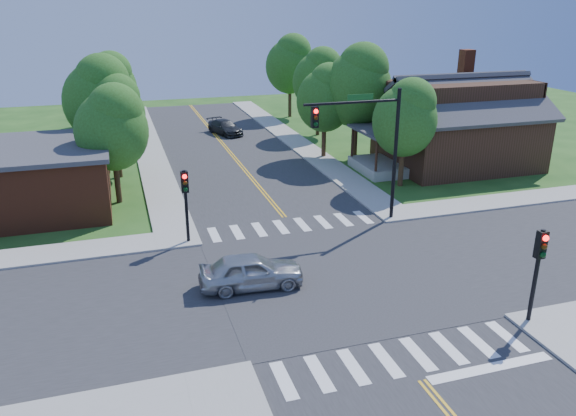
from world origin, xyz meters
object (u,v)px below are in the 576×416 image
object	(u,v)px
signal_pole_se	(539,259)
car_dgrey	(225,128)
house_ne	(458,120)
signal_pole_nw	(185,193)
car_silver	(251,272)
signal_mast_ne	(367,135)

from	to	relation	value
signal_pole_se	car_dgrey	xyz separation A→B (m)	(-4.66, 34.63, -2.04)
house_ne	signal_pole_nw	bearing A→B (deg)	-157.31
house_ne	car_silver	size ratio (longest dim) A/B	2.91
signal_pole_nw	car_silver	bearing A→B (deg)	-70.56
signal_mast_ne	car_silver	xyz separation A→B (m)	(-7.61, -5.41, -4.11)
signal_mast_ne	car_silver	size ratio (longest dim) A/B	1.61
car_silver	signal_pole_se	bearing A→B (deg)	-117.86
house_ne	car_silver	bearing A→B (deg)	-143.22
signal_mast_ne	car_dgrey	size ratio (longest dim) A/B	1.55
house_ne	car_dgrey	xyz separation A→B (m)	(-14.17, 14.77, -2.70)
signal_pole_se	house_ne	bearing A→B (deg)	64.42
signal_mast_ne	signal_pole_nw	distance (m)	9.76
signal_mast_ne	house_ne	xyz separation A→B (m)	(11.19, 8.65, -1.52)
car_silver	signal_mast_ne	bearing A→B (deg)	-50.47
signal_pole_nw	car_silver	size ratio (longest dim) A/B	0.85
signal_pole_se	car_dgrey	bearing A→B (deg)	97.67
signal_mast_ne	signal_pole_se	world-z (taller)	signal_mast_ne
house_ne	car_dgrey	distance (m)	20.65
signal_pole_nw	signal_pole_se	bearing A→B (deg)	-45.00
signal_mast_ne	signal_pole_se	size ratio (longest dim) A/B	1.89
signal_pole_se	signal_pole_nw	distance (m)	15.84
car_dgrey	house_ne	bearing A→B (deg)	-64.77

